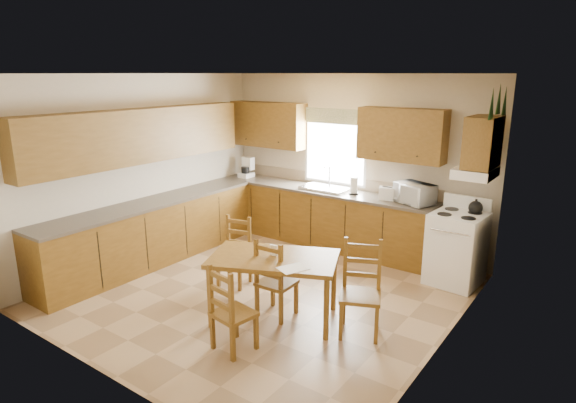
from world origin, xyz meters
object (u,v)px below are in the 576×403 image
Objects in this scene: chair_far_left at (234,252)px; chair_far_right at (361,290)px; chair_near_right at (277,277)px; microwave at (414,193)px; chair_near_left at (234,308)px; stove at (456,249)px; dining_table at (274,288)px.

chair_far_left is 0.89× the size of chair_far_right.
chair_near_right is 1.01m from chair_far_left.
microwave is at bearing 73.74° from chair_far_right.
chair_near_left is at bearing -61.53° from chair_far_left.
chair_near_left is at bearing -79.14° from microwave.
chair_near_left is at bearing 93.43° from chair_near_right.
chair_far_left is (-1.03, 1.16, -0.01)m from chair_near_left.
microwave is 2.66m from chair_far_left.
chair_far_left is 1.92m from chair_far_right.
stove is 1.94× the size of microwave.
stove is at bearing 34.02° from dining_table.
microwave is at bearing 164.44° from stove.
chair_near_left reaches higher than dining_table.
chair_far_left is at bearing -21.75° from chair_near_right.
chair_near_left is (-1.31, -2.90, -0.02)m from stove.
chair_near_left is 0.90× the size of chair_far_right.
chair_far_right is at bearing -122.66° from chair_near_left.
microwave reaches higher than chair_far_right.
stove is 0.97m from microwave.
chair_far_right is at bearing -60.80° from microwave.
chair_far_right is (0.97, 0.18, 0.04)m from chair_near_right.
stove is at bearing -105.30° from chair_near_left.
stove reaches higher than chair_far_left.
chair_far_left is (-0.95, 0.34, -0.02)m from chair_near_right.
chair_near_right reaches higher than dining_table.
stove is at bearing -125.71° from chair_near_right.
chair_far_left is (-1.62, -2.01, -0.62)m from microwave.
chair_far_left is at bearing -138.50° from stove.
chair_near_left is at bearing -109.55° from stove.
chair_near_left is 1.55m from chair_far_left.
microwave reaches higher than stove.
chair_near_right is (-0.02, 0.08, 0.09)m from dining_table.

